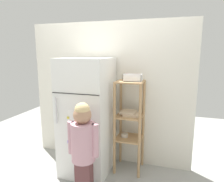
{
  "coord_description": "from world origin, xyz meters",
  "views": [
    {
      "loc": [
        0.9,
        -2.36,
        1.61
      ],
      "look_at": [
        0.16,
        0.02,
        1.14
      ],
      "focal_mm": 32.03,
      "sensor_mm": 36.0,
      "label": 1
    }
  ],
  "objects_px": {
    "refrigerator": "(87,116)",
    "pantry_shelf_unit": "(129,119)",
    "child_standing": "(83,142)",
    "fruit_bin": "(134,78)"
  },
  "relations": [
    {
      "from": "pantry_shelf_unit",
      "to": "refrigerator",
      "type": "bearing_deg",
      "value": -164.1
    },
    {
      "from": "child_standing",
      "to": "pantry_shelf_unit",
      "type": "bearing_deg",
      "value": 62.44
    },
    {
      "from": "child_standing",
      "to": "pantry_shelf_unit",
      "type": "xyz_separation_m",
      "value": [
        0.36,
        0.69,
        0.07
      ]
    },
    {
      "from": "pantry_shelf_unit",
      "to": "fruit_bin",
      "type": "distance_m",
      "value": 0.56
    },
    {
      "from": "pantry_shelf_unit",
      "to": "fruit_bin",
      "type": "relative_size",
      "value": 5.32
    },
    {
      "from": "pantry_shelf_unit",
      "to": "fruit_bin",
      "type": "height_order",
      "value": "fruit_bin"
    },
    {
      "from": "child_standing",
      "to": "fruit_bin",
      "type": "xyz_separation_m",
      "value": [
        0.41,
        0.69,
        0.63
      ]
    },
    {
      "from": "refrigerator",
      "to": "pantry_shelf_unit",
      "type": "distance_m",
      "value": 0.57
    },
    {
      "from": "refrigerator",
      "to": "fruit_bin",
      "type": "xyz_separation_m",
      "value": [
        0.6,
        0.15,
        0.52
      ]
    },
    {
      "from": "refrigerator",
      "to": "pantry_shelf_unit",
      "type": "xyz_separation_m",
      "value": [
        0.55,
        0.16,
        -0.04
      ]
    }
  ]
}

